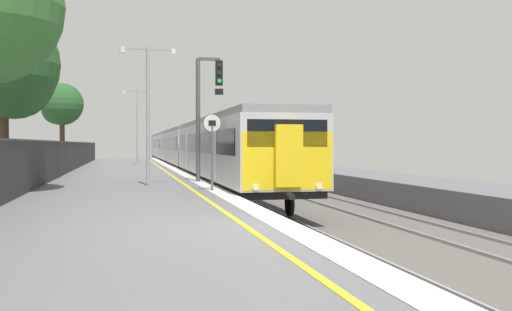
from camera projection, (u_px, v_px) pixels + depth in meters
name	position (u px, v px, depth m)	size (l,w,h in m)	color
ground	(401.00, 255.00, 11.30)	(17.40, 110.00, 1.21)	slate
commuter_train_at_platform	(185.00, 147.00, 46.96)	(2.83, 61.58, 3.81)	#B7B7BC
signal_gantry	(205.00, 104.00, 23.79)	(1.10, 0.24, 4.98)	#47474C
speed_limit_sign	(212.00, 141.00, 19.18)	(0.59, 0.08, 2.48)	#59595B
platform_lamp_mid	(148.00, 102.00, 21.48)	(2.00, 0.20, 5.06)	#93999E
platform_lamp_far	(137.00, 120.00, 43.05)	(2.00, 0.20, 5.45)	#93999E
background_tree_centre	(61.00, 106.00, 47.68)	(3.39, 3.39, 6.42)	#473323
background_tree_right	(6.00, 69.00, 24.19)	(4.48, 4.48, 7.00)	#473323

